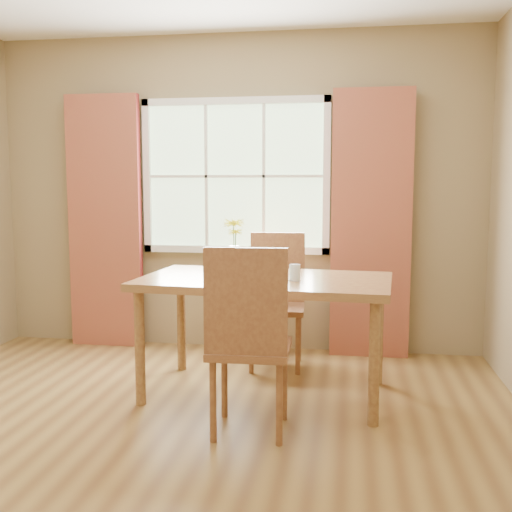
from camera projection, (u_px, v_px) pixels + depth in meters
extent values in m
cube|color=olive|center=(176.00, 435.00, 3.47)|extent=(4.20, 3.80, 0.02)
cube|color=#897552|center=(236.00, 194.00, 5.18)|extent=(4.20, 0.02, 2.70)
cube|color=#B1D8A3|center=(235.00, 176.00, 5.13)|extent=(1.50, 0.02, 1.20)
cube|color=white|center=(234.00, 101.00, 5.03)|extent=(1.62, 0.04, 0.06)
cube|color=white|center=(235.00, 250.00, 5.18)|extent=(1.62, 0.04, 0.06)
cube|color=white|center=(147.00, 176.00, 5.22)|extent=(0.06, 0.04, 1.32)
cube|color=white|center=(327.00, 176.00, 4.98)|extent=(0.06, 0.04, 1.32)
cube|color=white|center=(235.00, 176.00, 5.11)|extent=(1.50, 0.03, 0.02)
cube|color=maroon|center=(105.00, 222.00, 5.26)|extent=(0.65, 0.08, 2.20)
cube|color=maroon|center=(371.00, 225.00, 4.91)|extent=(0.65, 0.08, 2.20)
cube|color=olive|center=(265.00, 281.00, 4.03)|extent=(1.73, 1.06, 0.05)
cylinder|color=olive|center=(140.00, 348.00, 3.87)|extent=(0.07, 0.07, 0.76)
cylinder|color=olive|center=(374.00, 364.00, 3.53)|extent=(0.07, 0.07, 0.76)
cylinder|color=olive|center=(181.00, 322.00, 4.62)|extent=(0.07, 0.07, 0.76)
cylinder|color=olive|center=(378.00, 333.00, 4.27)|extent=(0.07, 0.07, 0.76)
cube|color=brown|center=(250.00, 349.00, 3.45)|extent=(0.47, 0.47, 0.04)
cube|color=brown|center=(245.00, 302.00, 3.21)|extent=(0.46, 0.05, 0.59)
cylinder|color=brown|center=(213.00, 401.00, 3.32)|extent=(0.04, 0.04, 0.47)
cylinder|color=brown|center=(279.00, 404.00, 3.28)|extent=(0.04, 0.04, 0.47)
cylinder|color=brown|center=(224.00, 380.00, 3.69)|extent=(0.04, 0.04, 0.47)
cylinder|color=brown|center=(284.00, 382.00, 3.64)|extent=(0.04, 0.04, 0.47)
cube|color=brown|center=(276.00, 309.00, 4.67)|extent=(0.46, 0.46, 0.04)
cube|color=brown|center=(278.00, 267.00, 4.83)|extent=(0.44, 0.06, 0.56)
cylinder|color=brown|center=(251.00, 344.00, 4.54)|extent=(0.04, 0.04, 0.45)
cylinder|color=brown|center=(298.00, 346.00, 4.51)|extent=(0.04, 0.04, 0.45)
cylinder|color=brown|center=(256.00, 333.00, 4.89)|extent=(0.04, 0.04, 0.45)
cylinder|color=brown|center=(299.00, 334.00, 4.86)|extent=(0.04, 0.04, 0.45)
cube|color=beige|center=(247.00, 280.00, 3.89)|extent=(0.55, 0.50, 0.01)
cube|color=#A3C531|center=(247.00, 278.00, 3.93)|extent=(0.23, 0.23, 0.01)
ellipsoid|color=gold|center=(247.00, 274.00, 3.93)|extent=(0.18, 0.15, 0.04)
ellipsoid|color=#4C8C2D|center=(253.00, 273.00, 3.90)|extent=(0.09, 0.06, 0.01)
cylinder|color=red|center=(247.00, 269.00, 3.92)|extent=(0.08, 0.08, 0.01)
cylinder|color=red|center=(251.00, 268.00, 3.93)|extent=(0.08, 0.08, 0.01)
ellipsoid|color=gold|center=(248.00, 264.00, 3.92)|extent=(0.18, 0.15, 0.05)
cylinder|color=silver|center=(295.00, 273.00, 3.89)|extent=(0.07, 0.07, 0.11)
cylinder|color=silver|center=(295.00, 274.00, 3.89)|extent=(0.06, 0.06, 0.09)
cylinder|color=silver|center=(234.00, 259.00, 4.30)|extent=(0.07, 0.07, 0.19)
cylinder|color=silver|center=(234.00, 265.00, 4.31)|extent=(0.06, 0.06, 0.09)
cylinder|color=#3D7028|center=(234.00, 247.00, 4.29)|extent=(0.01, 0.01, 0.35)
cylinder|color=#3D7028|center=(235.00, 252.00, 4.28)|extent=(0.01, 0.01, 0.29)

